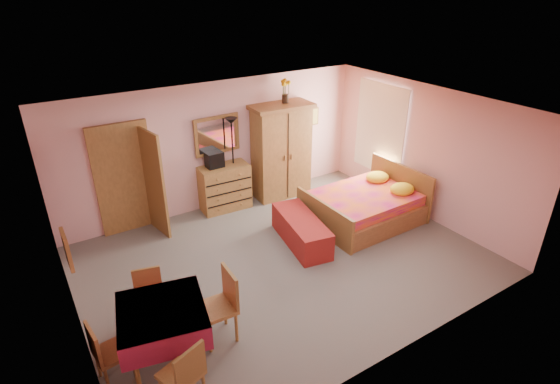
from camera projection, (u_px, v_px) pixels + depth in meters
floor at (284, 260)px, 7.50m from camera, size 6.50×6.50×0.00m
ceiling at (285, 112)px, 6.35m from camera, size 6.50×6.50×0.00m
wall_back at (218, 146)px, 8.81m from camera, size 6.50×0.10×2.60m
wall_front at (403, 273)px, 5.03m from camera, size 6.50×0.10×2.60m
wall_left at (63, 255)px, 5.36m from camera, size 0.10×5.00×2.60m
wall_right at (425, 153)px, 8.48m from camera, size 0.10×5.00×2.60m
doorway at (125, 180)px, 8.00m from camera, size 1.06×0.12×2.15m
window at (380, 129)px, 9.31m from camera, size 0.08×1.40×1.95m
picture_left at (67, 250)px, 4.74m from camera, size 0.04×0.32×0.42m
picture_back at (313, 116)px, 9.81m from camera, size 0.30×0.04×0.40m
chest_of_drawers at (225, 187)px, 8.98m from camera, size 1.03×0.55×0.95m
wall_mirror at (217, 135)px, 8.66m from camera, size 0.98×0.11×0.77m
stereo at (214, 160)px, 8.66m from camera, size 0.34×0.25×0.31m
floor_lamp at (233, 163)px, 8.91m from camera, size 0.25×0.25×1.90m
wardrobe at (281, 151)px, 9.31m from camera, size 1.33×0.73×2.04m
sunflower_vase at (285, 91)px, 8.85m from camera, size 0.21×0.21×0.49m
bed at (364, 199)px, 8.51m from camera, size 2.11×1.67×0.97m
bench at (301, 230)px, 7.88m from camera, size 0.82×1.58×0.50m
dining_table at (165, 333)px, 5.44m from camera, size 1.24×1.24×0.76m
chair_south at (181, 373)px, 4.80m from camera, size 0.52×0.52×0.90m
chair_north at (150, 301)px, 5.93m from camera, size 0.46×0.46×0.83m
chair_west at (113, 351)px, 5.10m from camera, size 0.44×0.44×0.87m
chair_east at (217, 308)px, 5.67m from camera, size 0.48×0.48×1.01m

